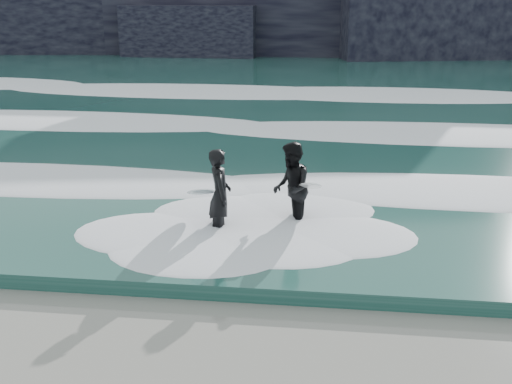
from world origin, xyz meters
TOP-DOWN VIEW (x-y plane):
  - sea at (0.00, 29.00)m, footprint 90.00×52.00m
  - foam_near at (0.00, 9.00)m, footprint 60.00×3.20m
  - foam_mid at (0.00, 16.00)m, footprint 60.00×4.00m
  - foam_far at (0.00, 25.00)m, footprint 60.00×4.80m
  - surfer_left at (0.62, 5.92)m, footprint 1.06×2.04m
  - surfer_right at (2.17, 6.49)m, footprint 1.11×1.78m

SIDE VIEW (x-z plane):
  - sea at x=0.00m, z-range 0.00..0.30m
  - foam_near at x=0.00m, z-range 0.30..0.50m
  - foam_mid at x=0.00m, z-range 0.30..0.54m
  - foam_far at x=0.00m, z-range 0.30..0.60m
  - surfer_left at x=0.62m, z-range 0.01..2.00m
  - surfer_right at x=2.17m, z-range 0.00..2.04m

